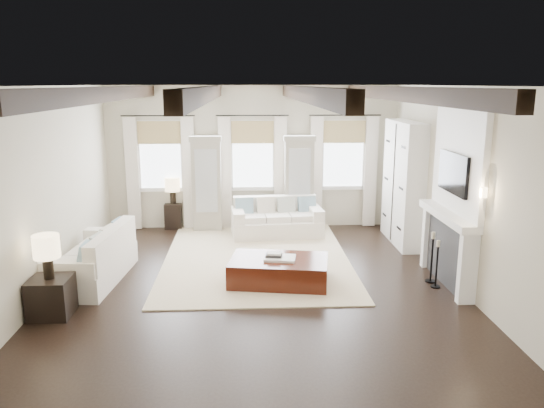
{
  "coord_description": "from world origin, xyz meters",
  "views": [
    {
      "loc": [
        -0.17,
        -8.12,
        3.24
      ],
      "look_at": [
        0.3,
        1.01,
        1.15
      ],
      "focal_mm": 35.0,
      "sensor_mm": 36.0,
      "label": 1
    }
  ],
  "objects_px": {
    "sofa_back": "(277,220)",
    "sofa_left": "(96,260)",
    "side_table_back": "(174,216)",
    "side_table_front": "(51,297)",
    "ottoman": "(279,271)"
  },
  "relations": [
    {
      "from": "sofa_left",
      "to": "side_table_back",
      "type": "relative_size",
      "value": 3.72
    },
    {
      "from": "ottoman",
      "to": "side_table_front",
      "type": "relative_size",
      "value": 2.84
    },
    {
      "from": "sofa_back",
      "to": "sofa_left",
      "type": "xyz_separation_m",
      "value": [
        -3.18,
        -2.55,
        0.02
      ]
    },
    {
      "from": "sofa_left",
      "to": "side_table_front",
      "type": "height_order",
      "value": "sofa_left"
    },
    {
      "from": "side_table_back",
      "to": "side_table_front",
      "type": "bearing_deg",
      "value": -103.57
    },
    {
      "from": "side_table_back",
      "to": "ottoman",
      "type": "bearing_deg",
      "value": -58.55
    },
    {
      "from": "sofa_left",
      "to": "side_table_back",
      "type": "xyz_separation_m",
      "value": [
        0.87,
        3.28,
        -0.07
      ]
    },
    {
      "from": "sofa_back",
      "to": "sofa_left",
      "type": "relative_size",
      "value": 0.94
    },
    {
      "from": "sofa_left",
      "to": "ottoman",
      "type": "xyz_separation_m",
      "value": [
        3.05,
        -0.29,
        -0.14
      ]
    },
    {
      "from": "ottoman",
      "to": "side_table_back",
      "type": "xyz_separation_m",
      "value": [
        -2.18,
        3.57,
        0.08
      ]
    },
    {
      "from": "sofa_left",
      "to": "ottoman",
      "type": "bearing_deg",
      "value": -5.36
    },
    {
      "from": "ottoman",
      "to": "side_table_back",
      "type": "bearing_deg",
      "value": 130.82
    },
    {
      "from": "sofa_back",
      "to": "side_table_front",
      "type": "distance_m",
      "value": 5.22
    },
    {
      "from": "sofa_back",
      "to": "side_table_front",
      "type": "relative_size",
      "value": 3.56
    },
    {
      "from": "sofa_left",
      "to": "ottoman",
      "type": "height_order",
      "value": "sofa_left"
    }
  ]
}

